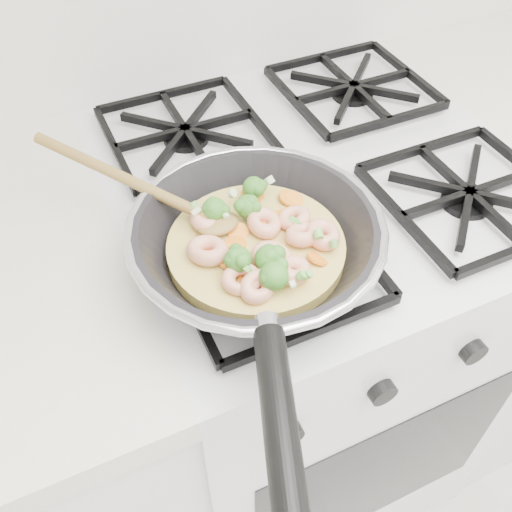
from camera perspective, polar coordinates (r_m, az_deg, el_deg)
name	(u,v)px	position (r m, az deg, el deg)	size (l,w,h in m)	color
stove	(301,340)	(1.18, 4.47, -8.39)	(0.60, 0.60, 0.92)	silver
skillet	(256,244)	(0.66, -0.05, 1.25)	(0.35, 0.55, 0.09)	black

